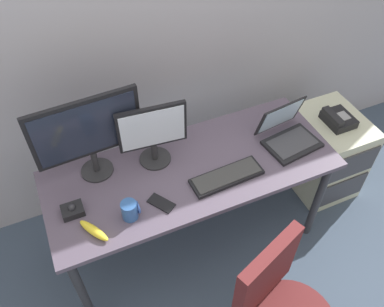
% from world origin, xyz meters
% --- Properties ---
extents(ground_plane, '(8.00, 8.00, 0.00)m').
position_xyz_m(ground_plane, '(0.00, 0.00, 0.00)').
color(ground_plane, '#3C4A5C').
extents(back_wall, '(6.00, 0.10, 2.80)m').
position_xyz_m(back_wall, '(0.00, 0.68, 1.40)').
color(back_wall, '#9F9BA5').
rests_on(back_wall, ground).
extents(desk, '(1.66, 0.66, 0.75)m').
position_xyz_m(desk, '(0.00, 0.00, 0.67)').
color(desk, '#524657').
rests_on(desk, ground).
extents(file_cabinet, '(0.42, 0.53, 0.64)m').
position_xyz_m(file_cabinet, '(1.10, 0.09, 0.32)').
color(file_cabinet, beige).
rests_on(file_cabinet, ground).
extents(desk_phone, '(0.17, 0.20, 0.09)m').
position_xyz_m(desk_phone, '(1.09, 0.07, 0.67)').
color(desk_phone, black).
rests_on(desk_phone, file_cabinet).
extents(monitor_main, '(0.57, 0.18, 0.50)m').
position_xyz_m(monitor_main, '(-0.50, 0.19, 1.05)').
color(monitor_main, '#262628').
rests_on(monitor_main, desk).
extents(monitor_side, '(0.38, 0.18, 0.39)m').
position_xyz_m(monitor_side, '(-0.17, 0.15, 0.97)').
color(monitor_side, '#262628').
rests_on(monitor_side, desk).
extents(keyboard, '(0.42, 0.15, 0.03)m').
position_xyz_m(keyboard, '(0.15, -0.14, 0.77)').
color(keyboard, black).
rests_on(keyboard, desk).
extents(laptop, '(0.34, 0.32, 0.23)m').
position_xyz_m(laptop, '(0.61, -0.02, 0.81)').
color(laptop, black).
rests_on(laptop, desk).
extents(trackball_mouse, '(0.11, 0.09, 0.07)m').
position_xyz_m(trackball_mouse, '(-0.68, -0.03, 0.78)').
color(trackball_mouse, black).
rests_on(trackball_mouse, desk).
extents(coffee_mug, '(0.09, 0.08, 0.11)m').
position_xyz_m(coffee_mug, '(-0.42, -0.17, 0.81)').
color(coffee_mug, '#2C5594').
rests_on(coffee_mug, desk).
extents(cell_phone, '(0.14, 0.16, 0.01)m').
position_xyz_m(cell_phone, '(-0.25, -0.16, 0.76)').
color(cell_phone, black).
rests_on(cell_phone, desk).
extents(banana, '(0.14, 0.19, 0.04)m').
position_xyz_m(banana, '(-0.61, -0.20, 0.77)').
color(banana, yellow).
rests_on(banana, desk).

